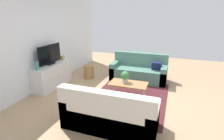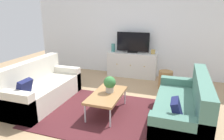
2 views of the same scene
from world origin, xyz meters
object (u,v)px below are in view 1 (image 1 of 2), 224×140
object	(u,v)px
couch_left_side	(109,115)
potted_plant	(125,76)
tv_console	(53,75)
coffee_table	(128,84)
flat_screen_tv	(50,55)
wicker_basket	(89,72)
couch_right_side	(139,71)
glass_vase	(37,66)
mantel_clock	(63,58)

from	to	relation	value
couch_left_side	potted_plant	xyz separation A→B (m)	(1.51, 0.11, 0.27)
tv_console	coffee_table	bearing A→B (deg)	-88.14
tv_console	couch_left_side	bearing A→B (deg)	-120.63
flat_screen_tv	wicker_basket	bearing A→B (deg)	-35.80
couch_left_side	wicker_basket	xyz separation A→B (m)	(2.42, 1.66, -0.07)
couch_right_side	coffee_table	distance (m)	1.39
couch_right_side	coffee_table	bearing A→B (deg)	179.36
potted_plant	glass_vase	world-z (taller)	glass_vase
potted_plant	flat_screen_tv	distance (m)	2.32
tv_console	mantel_clock	size ratio (longest dim) A/B	10.86
flat_screen_tv	glass_vase	xyz separation A→B (m)	(-0.59, -0.02, -0.17)
tv_console	glass_vase	xyz separation A→B (m)	(-0.59, 0.00, 0.47)
tv_console	wicker_basket	bearing A→B (deg)	-35.05
flat_screen_tv	mantel_clock	distance (m)	0.63
couch_left_side	coffee_table	distance (m)	1.48
couch_left_side	couch_right_side	world-z (taller)	same
couch_right_side	coffee_table	xyz separation A→B (m)	(-1.39, 0.02, 0.06)
flat_screen_tv	wicker_basket	world-z (taller)	flat_screen_tv
couch_right_side	coffee_table	world-z (taller)	couch_right_side
couch_right_side	wicker_basket	world-z (taller)	couch_right_side
potted_plant	mantel_clock	bearing A→B (deg)	77.89
couch_left_side	wicker_basket	distance (m)	2.94
potted_plant	glass_vase	xyz separation A→B (m)	(-0.69, 2.26, 0.26)
tv_console	flat_screen_tv	xyz separation A→B (m)	(0.00, 0.02, 0.64)
couch_right_side	mantel_clock	bearing A→B (deg)	110.30
couch_left_side	flat_screen_tv	distance (m)	2.86
coffee_table	tv_console	size ratio (longest dim) A/B	0.71
flat_screen_tv	wicker_basket	distance (m)	1.47
mantel_clock	wicker_basket	world-z (taller)	mantel_clock
tv_console	mantel_clock	distance (m)	0.72
couch_left_side	flat_screen_tv	xyz separation A→B (m)	(1.41, 2.39, 0.70)
couch_left_side	flat_screen_tv	world-z (taller)	flat_screen_tv
coffee_table	wicker_basket	xyz separation A→B (m)	(0.94, 1.65, -0.13)
couch_left_side	couch_right_side	size ratio (longest dim) A/B	1.00
couch_left_side	glass_vase	size ratio (longest dim) A/B	7.81
mantel_clock	couch_right_side	bearing A→B (deg)	-69.70
coffee_table	tv_console	distance (m)	2.36
couch_right_side	glass_vase	bearing A→B (deg)	130.80
couch_left_side	wicker_basket	size ratio (longest dim) A/B	4.03
flat_screen_tv	glass_vase	size ratio (longest dim) A/B	4.04
couch_right_side	flat_screen_tv	distance (m)	2.89
couch_left_side	mantel_clock	size ratio (longest dim) A/B	13.93
wicker_basket	mantel_clock	bearing A→B (deg)	121.00
couch_right_side	potted_plant	distance (m)	1.39
couch_left_side	wicker_basket	world-z (taller)	couch_left_side
couch_left_side	mantel_clock	xyz separation A→B (m)	(1.99, 2.37, 0.48)
couch_left_side	mantel_clock	world-z (taller)	couch_left_side
tv_console	mantel_clock	xyz separation A→B (m)	(0.59, 0.00, 0.42)
tv_console	flat_screen_tv	size ratio (longest dim) A/B	1.51
potted_plant	mantel_clock	xyz separation A→B (m)	(0.48, 2.26, 0.21)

